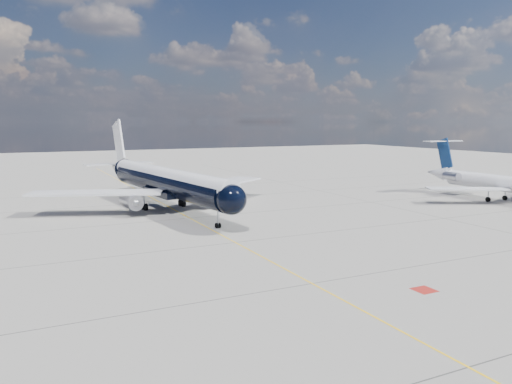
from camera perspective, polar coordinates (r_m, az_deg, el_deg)
ground at (r=71.16m, az=-8.88°, el=-2.27°), size 320.00×320.00×0.00m
taxiway_centerline at (r=66.48m, az=-7.60°, el=-2.96°), size 0.16×160.00×0.01m
red_marking at (r=40.41m, az=18.67°, el=-10.56°), size 1.60×1.60×0.01m
main_airliner at (r=73.95m, az=-10.55°, el=1.26°), size 36.91×45.22×13.07m
regional_jet at (r=88.94m, az=25.42°, el=1.11°), size 25.24×28.93×9.81m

